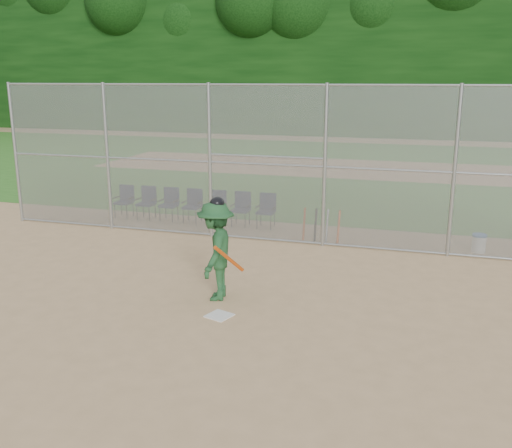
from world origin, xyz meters
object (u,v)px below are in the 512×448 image
(water_cooler, at_px, (479,243))
(batter_at_plate, at_px, (216,250))
(chair_0, at_px, (124,202))
(home_plate, at_px, (219,316))

(water_cooler, bearing_deg, batter_at_plate, -137.12)
(batter_at_plate, bearing_deg, chair_0, 133.01)
(water_cooler, bearing_deg, chair_0, 175.92)
(chair_0, bearing_deg, home_plate, -49.01)
(chair_0, bearing_deg, water_cooler, -4.08)
(home_plate, xyz_separation_m, water_cooler, (4.69, 5.47, 0.21))
(batter_at_plate, xyz_separation_m, chair_0, (-5.03, 5.40, -0.48))
(water_cooler, bearing_deg, home_plate, -130.62)
(home_plate, xyz_separation_m, chair_0, (-5.38, 6.19, 0.47))
(water_cooler, relative_size, chair_0, 0.46)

